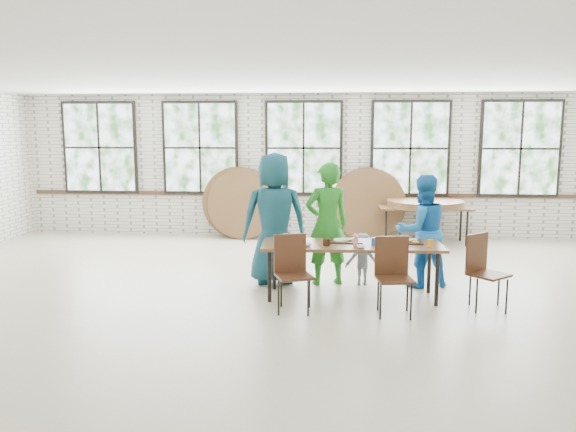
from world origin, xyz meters
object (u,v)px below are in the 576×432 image
object	(u,v)px
dining_table	(352,247)
chair_near_right	(393,269)
chair_near_left	(292,266)
storage_table	(425,209)

from	to	relation	value
dining_table	chair_near_right	world-z (taller)	chair_near_right
chair_near_left	chair_near_right	xyz separation A→B (m)	(1.25, -0.04, 0.00)
dining_table	storage_table	world-z (taller)	same
chair_near_left	chair_near_right	bearing A→B (deg)	-22.53
dining_table	chair_near_left	bearing A→B (deg)	-145.01
chair_near_left	storage_table	xyz separation A→B (m)	(2.32, 4.43, 0.13)
dining_table	chair_near_right	size ratio (longest dim) A/B	2.56
dining_table	chair_near_left	world-z (taller)	chair_near_left
chair_near_left	storage_table	distance (m)	5.00
dining_table	chair_near_right	distance (m)	0.80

